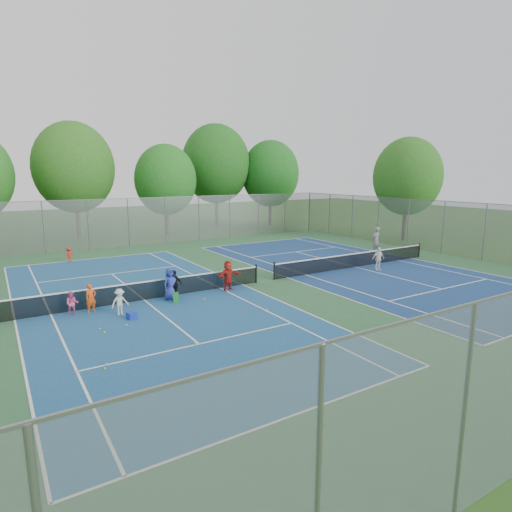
{
  "coord_description": "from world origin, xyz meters",
  "views": [
    {
      "loc": [
        -12.88,
        -19.75,
        6.05
      ],
      "look_at": [
        0.0,
        1.0,
        1.3
      ],
      "focal_mm": 30.0,
      "sensor_mm": 36.0,
      "label": 1
    }
  ],
  "objects_px": {
    "net_left": "(144,291)",
    "instructor": "(376,240)",
    "ball_crate": "(132,316)",
    "ball_hopper": "(176,298)",
    "net_right": "(355,260)"
  },
  "relations": [
    {
      "from": "net_left",
      "to": "net_right",
      "type": "bearing_deg",
      "value": 0.0
    },
    {
      "from": "instructor",
      "to": "ball_crate",
      "type": "bearing_deg",
      "value": 9.03
    },
    {
      "from": "net_left",
      "to": "ball_crate",
      "type": "relative_size",
      "value": 37.25
    },
    {
      "from": "net_left",
      "to": "instructor",
      "type": "distance_m",
      "value": 19.04
    },
    {
      "from": "net_left",
      "to": "net_right",
      "type": "distance_m",
      "value": 14.0
    },
    {
      "from": "net_left",
      "to": "ball_hopper",
      "type": "distance_m",
      "value": 1.7
    },
    {
      "from": "ball_crate",
      "to": "ball_hopper",
      "type": "bearing_deg",
      "value": 25.79
    },
    {
      "from": "net_right",
      "to": "net_left",
      "type": "bearing_deg",
      "value": 180.0
    },
    {
      "from": "net_right",
      "to": "ball_hopper",
      "type": "distance_m",
      "value": 12.9
    },
    {
      "from": "net_left",
      "to": "ball_hopper",
      "type": "height_order",
      "value": "net_left"
    },
    {
      "from": "ball_hopper",
      "to": "instructor",
      "type": "height_order",
      "value": "instructor"
    },
    {
      "from": "net_right",
      "to": "ball_hopper",
      "type": "xyz_separation_m",
      "value": [
        -12.84,
        -1.23,
        -0.21
      ]
    },
    {
      "from": "ball_crate",
      "to": "net_right",
      "type": "bearing_deg",
      "value": 8.95
    },
    {
      "from": "net_right",
      "to": "instructor",
      "type": "relative_size",
      "value": 6.33
    },
    {
      "from": "net_right",
      "to": "instructor",
      "type": "bearing_deg",
      "value": 29.4
    }
  ]
}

